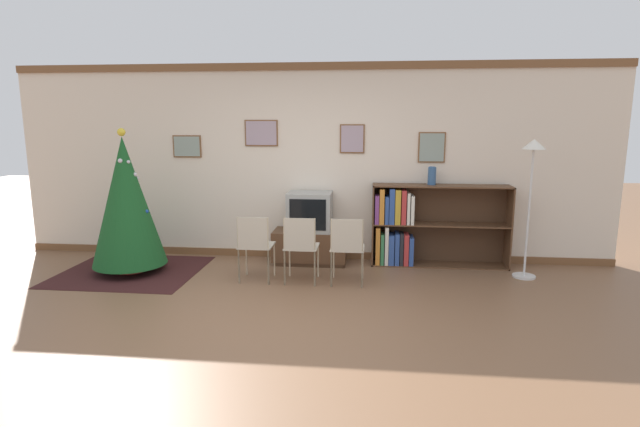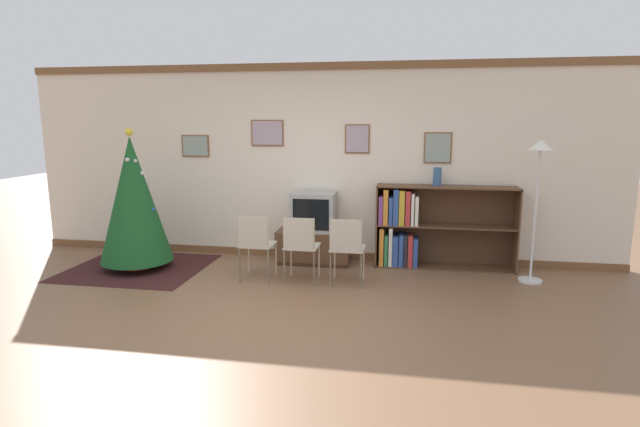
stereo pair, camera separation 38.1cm
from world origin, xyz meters
name	(u,v)px [view 2 (the right image)]	position (x,y,z in m)	size (l,w,h in m)	color
ground_plane	(267,324)	(0.00, 0.00, 0.00)	(24.00, 24.00, 0.00)	brown
wall_back	(313,163)	(0.00, 2.46, 1.35)	(8.34, 0.11, 2.70)	silver
area_rug	(138,268)	(-2.20, 1.50, 0.00)	(1.75, 1.58, 0.01)	#381919
christmas_tree	(134,200)	(-2.20, 1.50, 0.92)	(0.93, 0.93, 1.83)	maroon
tv_console	(314,246)	(0.06, 2.16, 0.23)	(1.00, 0.48, 0.45)	#412A1A
television	(314,212)	(0.06, 2.15, 0.72)	(0.59, 0.46, 0.53)	#9E9E99
folding_chair_left	(256,243)	(-0.49, 1.27, 0.47)	(0.40, 0.40, 0.82)	#BCB29E
folding_chair_center	(300,245)	(0.06, 1.27, 0.47)	(0.40, 0.40, 0.82)	#BCB29E
folding_chair_right	(347,247)	(0.62, 1.27, 0.47)	(0.40, 0.40, 0.82)	#BCB29E
bookshelf	(419,228)	(1.47, 2.22, 0.53)	(1.81, 0.36, 1.09)	brown
vase	(437,176)	(1.68, 2.26, 1.22)	(0.11, 0.11, 0.24)	#335684
standing_lamp	(539,174)	(2.82, 1.80, 1.32)	(0.28, 0.28, 1.72)	silver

